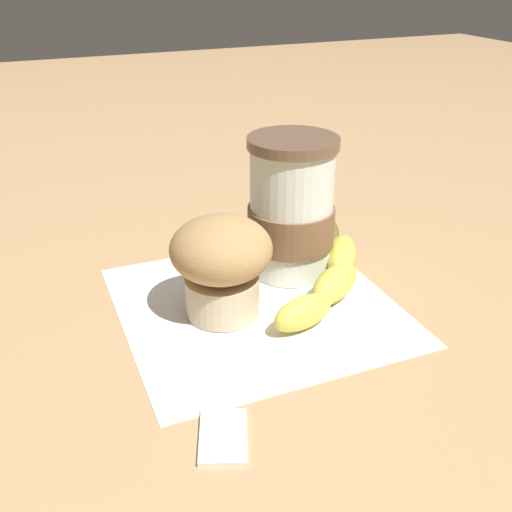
% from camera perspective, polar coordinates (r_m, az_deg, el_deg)
% --- Properties ---
extents(ground_plane, '(3.00, 3.00, 0.00)m').
position_cam_1_polar(ground_plane, '(0.55, 0.00, -4.75)').
color(ground_plane, tan).
extents(paper_napkin, '(0.25, 0.25, 0.00)m').
position_cam_1_polar(paper_napkin, '(0.55, 0.00, -4.68)').
color(paper_napkin, white).
rests_on(paper_napkin, ground_plane).
extents(coffee_cup, '(0.09, 0.09, 0.14)m').
position_cam_1_polar(coffee_cup, '(0.58, 3.38, 4.35)').
color(coffee_cup, silver).
rests_on(coffee_cup, paper_napkin).
extents(muffin, '(0.09, 0.09, 0.09)m').
position_cam_1_polar(muffin, '(0.51, -3.19, -0.67)').
color(muffin, beige).
rests_on(muffin, paper_napkin).
extents(banana, '(0.19, 0.15, 0.03)m').
position_cam_1_polar(banana, '(0.59, 6.98, -1.09)').
color(banana, '#D6CC4C').
rests_on(banana, paper_napkin).
extents(sugar_packet, '(0.06, 0.05, 0.01)m').
position_cam_1_polar(sugar_packet, '(0.42, -3.16, -16.60)').
color(sugar_packet, white).
rests_on(sugar_packet, ground_plane).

